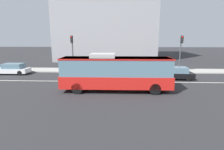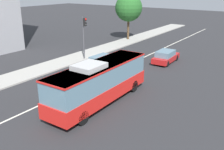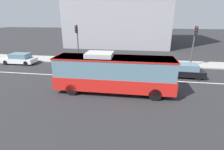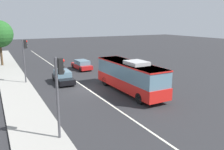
% 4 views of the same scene
% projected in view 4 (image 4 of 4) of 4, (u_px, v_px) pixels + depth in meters
% --- Properties ---
extents(ground_plane, '(160.00, 160.00, 0.00)m').
position_uv_depth(ground_plane, '(87.00, 89.00, 25.04)').
color(ground_plane, '#28282B').
extents(sidewalk_kerb, '(80.00, 3.31, 0.14)m').
position_uv_depth(sidewalk_kerb, '(21.00, 98.00, 21.92)').
color(sidewalk_kerb, '#9E9B93').
rests_on(sidewalk_kerb, ground_plane).
extents(lane_centre_line, '(76.00, 0.16, 0.01)m').
position_uv_depth(lane_centre_line, '(87.00, 89.00, 25.04)').
color(lane_centre_line, silver).
rests_on(lane_centre_line, ground_plane).
extents(transit_bus, '(10.02, 2.60, 3.46)m').
position_uv_depth(transit_bus, '(130.00, 75.00, 23.53)').
color(transit_bus, red).
rests_on(transit_bus, ground_plane).
extents(sedan_red, '(4.55, 1.94, 1.46)m').
position_uv_depth(sedan_red, '(82.00, 65.00, 35.06)').
color(sedan_red, '#B21919').
rests_on(sedan_red, ground_plane).
extents(sedan_black, '(4.57, 1.99, 1.46)m').
position_uv_depth(sedan_black, '(63.00, 77.00, 27.37)').
color(sedan_black, black).
rests_on(sedan_black, ground_plane).
extents(traffic_light_near_corner, '(0.32, 0.62, 5.20)m').
position_uv_depth(traffic_light_near_corner, '(59.00, 84.00, 13.61)').
color(traffic_light_near_corner, '#47474C').
rests_on(traffic_light_near_corner, ground_plane).
extents(traffic_light_mid_block, '(0.32, 0.62, 5.20)m').
position_uv_depth(traffic_light_mid_block, '(25.00, 54.00, 26.55)').
color(traffic_light_mid_block, '#47474C').
rests_on(traffic_light_mid_block, ground_plane).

